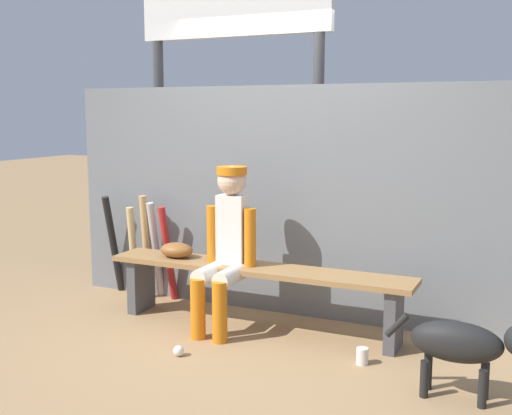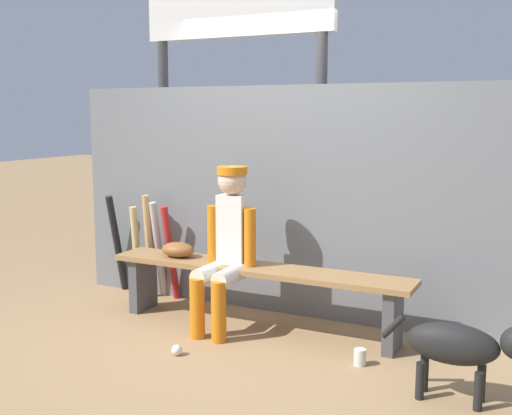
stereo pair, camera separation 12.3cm
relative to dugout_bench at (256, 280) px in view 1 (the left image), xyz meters
The scene contains 15 objects.
ground_plane 0.38m from the dugout_bench, ahead, with size 30.00×30.00×0.00m, color #9E7A51.
chainlink_fence 0.71m from the dugout_bench, 90.00° to the left, with size 3.84×0.03×1.85m, color slate.
dugout_bench is the anchor object (origin of this frame).
player_seated 0.38m from the dugout_bench, 150.98° to the right, with size 0.41×0.55×1.24m.
baseball_glove 0.72m from the dugout_bench, behind, with size 0.28×0.20×0.12m, color brown.
bat_aluminum_red 1.05m from the dugout_bench, 161.86° to the left, with size 0.06×0.06×0.85m, color #B22323.
bat_aluminum_silver 1.20m from the dugout_bench, 162.82° to the left, with size 0.06×0.06×0.88m, color #B7B7BC.
bat_wood_tan 1.25m from the dugout_bench, 165.62° to the left, with size 0.06×0.06×0.93m, color tan.
bat_wood_natural 1.41m from the dugout_bench, 166.23° to the left, with size 0.06×0.06×0.81m, color tan.
bat_aluminum_black 1.63m from the dugout_bench, 167.90° to the left, with size 0.06×0.06×0.90m, color black.
baseball 0.84m from the dugout_bench, 108.09° to the right, with size 0.07×0.07×0.07m, color white.
cup_on_ground 1.04m from the dugout_bench, 20.33° to the right, with size 0.08×0.08×0.11m, color silver.
cup_on_bench 0.37m from the dugout_bench, behind, with size 0.08×0.08×0.11m, color #1E47AD.
scoreboard 2.35m from the dugout_bench, 121.84° to the left, with size 2.15×0.27×3.40m.
dog 1.71m from the dugout_bench, 20.76° to the right, with size 0.84×0.20×0.49m.
Camera 1 is at (1.95, -4.22, 1.64)m, focal length 44.23 mm.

